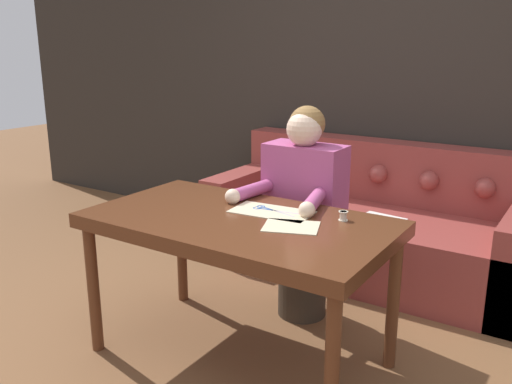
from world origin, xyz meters
The scene contains 9 objects.
ground_plane centered at (0.00, 0.00, 0.00)m, with size 16.00×16.00×0.00m, color brown.
wall_back centered at (0.00, 1.91, 1.30)m, with size 8.00×0.06×2.60m.
dining_table centered at (-0.07, 0.04, 0.67)m, with size 1.45×0.80×0.75m.
couch centered at (0.03, 1.46, 0.31)m, with size 2.17×0.90×0.87m.
person centered at (-0.03, 0.61, 0.62)m, with size 0.51×0.59×1.22m.
pattern_paper_main centered at (0.02, 0.20, 0.75)m, with size 0.41×0.25×0.00m.
pattern_paper_offcut centered at (0.21, 0.06, 0.75)m, with size 0.30×0.26×0.00m.
scissors centered at (-0.01, 0.22, 0.75)m, with size 0.25×0.08×0.01m.
thread_spool centered at (0.36, 0.27, 0.77)m, with size 0.04×0.04×0.05m.
Camera 1 is at (1.33, -1.96, 1.54)m, focal length 38.00 mm.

